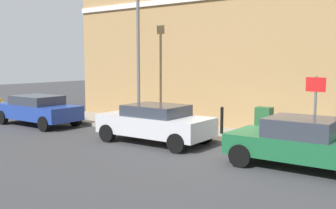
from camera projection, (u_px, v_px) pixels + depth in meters
name	position (u px, v px, depth m)	size (l,w,h in m)	color
ground	(242.00, 153.00, 12.46)	(80.00, 80.00, 0.00)	#38383A
sidewalk	(139.00, 125.00, 17.56)	(2.57, 30.00, 0.15)	gray
corner_building	(221.00, 30.00, 19.86)	(6.77, 13.04, 8.90)	#9E7A4C
car_green	(302.00, 142.00, 10.64)	(2.05, 3.98, 1.38)	#195933
car_silver	(155.00, 122.00, 13.92)	(2.03, 4.17, 1.37)	#B7B7BC
car_blue	(38.00, 109.00, 17.77)	(1.92, 4.24, 1.35)	navy
utility_cabinet	(264.00, 125.00, 13.80)	(0.46, 0.61, 1.15)	#1E4C28
bollard_near_cabinet	(222.00, 119.00, 14.92)	(0.14, 0.14, 1.04)	black
bollard_far_kerb	(166.00, 118.00, 15.29)	(0.14, 0.14, 1.04)	black
street_sign	(315.00, 102.00, 11.97)	(0.08, 0.60, 2.30)	#59595B
lamppost	(138.00, 52.00, 16.98)	(0.20, 0.44, 5.72)	#59595B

